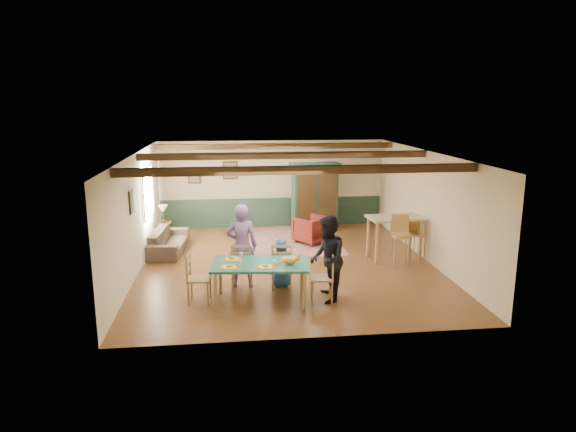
{
  "coord_description": "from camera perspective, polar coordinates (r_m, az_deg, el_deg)",
  "views": [
    {
      "loc": [
        -1.36,
        -11.86,
        3.88
      ],
      "look_at": [
        0.05,
        0.24,
        1.15
      ],
      "focal_mm": 32.0,
      "sensor_mm": 36.0,
      "label": 1
    }
  ],
  "objects": [
    {
      "name": "ceiling_beam_mid",
      "position": [
        12.4,
        -0.33,
        6.75
      ],
      "size": [
        6.95,
        0.16,
        0.16
      ],
      "primitive_type": "cube",
      "color": "black",
      "rests_on": "ceiling"
    },
    {
      "name": "bar_stool_right",
      "position": [
        13.14,
        14.19,
        -2.53
      ],
      "size": [
        0.38,
        0.42,
        1.06
      ],
      "primitive_type": null,
      "rotation": [
        0.0,
        0.0,
        0.02
      ],
      "color": "tan",
      "rests_on": "floor"
    },
    {
      "name": "wall_back",
      "position": [
        16.12,
        -1.75,
        3.59
      ],
      "size": [
        7.0,
        0.02,
        2.7
      ],
      "primitive_type": "cube",
      "color": "beige",
      "rests_on": "floor"
    },
    {
      "name": "dining_chair_end_left",
      "position": [
        10.28,
        -9.85,
        -6.77
      ],
      "size": [
        0.5,
        0.48,
        1.0
      ],
      "primitive_type": null,
      "rotation": [
        0.0,
        0.0,
        1.48
      ],
      "color": "#9A784D",
      "rests_on": "floor"
    },
    {
      "name": "wall_left",
      "position": [
        12.31,
        -16.53,
        0.24
      ],
      "size": [
        0.02,
        8.0,
        2.7
      ],
      "primitive_type": "cube",
      "color": "beige",
      "rests_on": "floor"
    },
    {
      "name": "picture_back_b",
      "position": [
        16.02,
        -10.36,
        4.42
      ],
      "size": [
        0.38,
        0.04,
        0.48
      ],
      "primitive_type": null,
      "color": "gray",
      "rests_on": "wall_back"
    },
    {
      "name": "armoire",
      "position": [
        15.58,
        2.97,
        2.11
      ],
      "size": [
        1.53,
        0.74,
        2.08
      ],
      "primitive_type": "cube",
      "rotation": [
        0.0,
        0.0,
        0.11
      ],
      "color": "#16382A",
      "rests_on": "floor"
    },
    {
      "name": "wall_right",
      "position": [
        13.06,
        15.32,
        1.01
      ],
      "size": [
        0.02,
        8.0,
        2.7
      ],
      "primitive_type": "cube",
      "color": "beige",
      "rests_on": "floor"
    },
    {
      "name": "ceiling_beam_back",
      "position": [
        14.97,
        -1.45,
        7.76
      ],
      "size": [
        6.95,
        0.16,
        0.16
      ],
      "primitive_type": "cube",
      "color": "black",
      "rests_on": "ceiling"
    },
    {
      "name": "dining_chair_end_right",
      "position": [
        10.2,
        3.76,
        -6.76
      ],
      "size": [
        0.5,
        0.48,
        1.0
      ],
      "primitive_type": null,
      "rotation": [
        0.0,
        0.0,
        -1.66
      ],
      "color": "#9A784D",
      "rests_on": "floor"
    },
    {
      "name": "wainscot_back",
      "position": [
        16.26,
        -1.72,
        0.45
      ],
      "size": [
        6.95,
        0.03,
        0.9
      ],
      "primitive_type": "cube",
      "color": "#1E3829",
      "rests_on": "floor"
    },
    {
      "name": "window_left",
      "position": [
        13.92,
        -15.31,
        2.54
      ],
      "size": [
        0.06,
        1.6,
        1.3
      ],
      "primitive_type": null,
      "color": "white",
      "rests_on": "wall_left"
    },
    {
      "name": "picture_left_wall",
      "position": [
        11.65,
        -16.99,
        1.54
      ],
      "size": [
        0.04,
        0.42,
        0.52
      ],
      "primitive_type": null,
      "color": "gray",
      "rests_on": "wall_left"
    },
    {
      "name": "person_man",
      "position": [
        10.87,
        -5.17,
        -3.32
      ],
      "size": [
        0.7,
        0.49,
        1.81
      ],
      "primitive_type": "imported",
      "rotation": [
        0.0,
        0.0,
        3.05
      ],
      "color": "#75538E",
      "rests_on": "floor"
    },
    {
      "name": "person_woman",
      "position": [
        10.1,
        4.39,
        -4.78
      ],
      "size": [
        0.73,
        0.9,
        1.73
      ],
      "primitive_type": "imported",
      "rotation": [
        0.0,
        0.0,
        -1.66
      ],
      "color": "black",
      "rests_on": "floor"
    },
    {
      "name": "floor",
      "position": [
        12.55,
        -0.12,
        -5.38
      ],
      "size": [
        8.0,
        8.0,
        0.0
      ],
      "primitive_type": "plane",
      "color": "#563218",
      "rests_on": "ground"
    },
    {
      "name": "dining_table",
      "position": [
        10.21,
        -3.06,
        -7.37
      ],
      "size": [
        1.98,
        1.22,
        0.79
      ],
      "primitive_type": null,
      "rotation": [
        0.0,
        0.0,
        -0.09
      ],
      "color": "#1C594C",
      "rests_on": "floor"
    },
    {
      "name": "ceiling",
      "position": [
        11.99,
        -0.12,
        6.98
      ],
      "size": [
        7.0,
        8.0,
        0.02
      ],
      "primitive_type": "cube",
      "color": "silver",
      "rests_on": "wall_back"
    },
    {
      "name": "place_setting_far_left",
      "position": [
        10.35,
        -6.25,
        -4.53
      ],
      "size": [
        0.45,
        0.35,
        0.11
      ],
      "primitive_type": null,
      "rotation": [
        0.0,
        0.0,
        -0.09
      ],
      "color": "yellow",
      "rests_on": "dining_table"
    },
    {
      "name": "dining_chair_far_right",
      "position": [
        10.88,
        -0.73,
        -5.48
      ],
      "size": [
        0.48,
        0.5,
        1.0
      ],
      "primitive_type": null,
      "rotation": [
        0.0,
        0.0,
        3.05
      ],
      "color": "#9A784D",
      "rests_on": "floor"
    },
    {
      "name": "sofa",
      "position": [
        13.86,
        -13.1,
        -2.7
      ],
      "size": [
        0.96,
        2.08,
        0.59
      ],
      "primitive_type": "imported",
      "rotation": [
        0.0,
        0.0,
        1.48
      ],
      "color": "#3C2F25",
      "rests_on": "floor"
    },
    {
      "name": "dining_chair_far_left",
      "position": [
        10.91,
        -5.16,
        -5.49
      ],
      "size": [
        0.48,
        0.5,
        1.0
      ],
      "primitive_type": null,
      "rotation": [
        0.0,
        0.0,
        3.05
      ],
      "color": "#9A784D",
      "rests_on": "floor"
    },
    {
      "name": "armchair",
      "position": [
        14.36,
        2.6,
        -1.51
      ],
      "size": [
        1.14,
        1.14,
        0.75
      ],
      "primitive_type": "imported",
      "rotation": [
        0.0,
        0.0,
        -2.5
      ],
      "color": "#480F0E",
      "rests_on": "floor"
    },
    {
      "name": "place_setting_near_center",
      "position": [
        9.81,
        -2.52,
        -5.43
      ],
      "size": [
        0.45,
        0.35,
        0.11
      ],
      "primitive_type": null,
      "rotation": [
        0.0,
        0.0,
        -0.09
      ],
      "color": "yellow",
      "rests_on": "dining_table"
    },
    {
      "name": "table_lamp",
      "position": [
        14.88,
        -13.72,
        0.26
      ],
      "size": [
        0.29,
        0.29,
        0.49
      ],
      "primitive_type": null,
      "rotation": [
        0.0,
        0.0,
        -0.06
      ],
      "color": "beige",
      "rests_on": "end_table"
    },
    {
      "name": "end_table",
      "position": [
        15.0,
        -13.62,
        -1.66
      ],
      "size": [
        0.46,
        0.46,
        0.54
      ],
      "primitive_type": null,
      "rotation": [
        0.0,
        0.0,
        -0.06
      ],
      "color": "black",
      "rests_on": "floor"
    },
    {
      "name": "ceiling_beam_front",
      "position": [
        9.74,
        1.43,
        5.13
      ],
      "size": [
        6.95,
        0.16,
        0.16
      ],
      "primitive_type": "cube",
      "color": "black",
      "rests_on": "ceiling"
    },
    {
      "name": "counter_table",
      "position": [
        13.07,
        11.7,
        -2.41
      ],
      "size": [
        1.38,
        0.89,
        1.1
      ],
      "primitive_type": null,
      "rotation": [
        0.0,
        0.0,
        0.09
      ],
      "color": "beige",
      "rests_on": "floor"
    },
    {
      "name": "cat",
      "position": [
        9.95,
        0.22,
        -4.92
      ],
      "size": [
        0.39,
        0.18,
        0.19
      ],
      "primitive_type": null,
      "rotation": [
        0.0,
        0.0,
        -0.09
      ],
      "color": "orange",
      "rests_on": "dining_table"
    },
    {
      "name": "place_setting_far_right",
      "position": [
        10.31,
        0.17,
        -4.51
      ],
      "size": [
        0.45,
        0.35,
        0.11
      ],
      "primitive_type": null,
      "rotation": [
        0.0,
        0.0,
        -0.09
      ],
      "color": "yellow",
      "rests_on": "dining_table"
    },
    {
      "name": "person_child",
      "position": [
        10.95,
        -0.74,
        -5.2
      ],
      "size": [
        0.54,
        0.38,
        1.05
      ],
      "primitive_type": "imported",
      "rotation": [
        0.0,
        0.0,
        3.05
      ],
      "color": "#224889",
      "rests_on": "floor"
    },
    {
      "name": "place_setting_near_left",
      "position": [
        9.85,
        -6.51,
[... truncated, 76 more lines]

